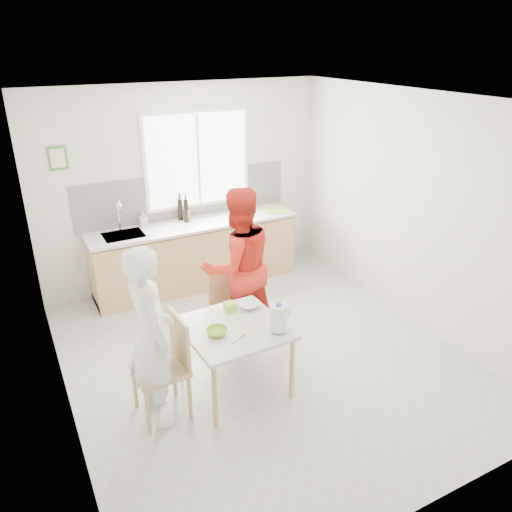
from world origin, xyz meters
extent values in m
plane|color=#B7B7B2|center=(0.00, 0.00, 0.00)|extent=(4.50, 4.50, 0.00)
plane|color=silver|center=(0.00, 2.25, 1.35)|extent=(4.00, 0.00, 4.00)
plane|color=silver|center=(0.00, -2.25, 1.35)|extent=(4.00, 0.00, 4.00)
plane|color=silver|center=(-2.00, 0.00, 1.35)|extent=(0.00, 4.50, 4.50)
plane|color=silver|center=(2.00, 0.00, 1.35)|extent=(0.00, 4.50, 4.50)
plane|color=white|center=(0.00, 0.00, 2.70)|extent=(4.50, 4.50, 0.00)
cube|color=white|center=(0.20, 2.23, 1.70)|extent=(1.50, 0.03, 1.30)
cube|color=white|center=(0.20, 2.21, 1.70)|extent=(1.40, 0.02, 1.20)
cube|color=white|center=(0.20, 2.21, 1.70)|extent=(0.03, 0.03, 1.20)
cube|color=white|center=(0.00, 2.24, 1.23)|extent=(3.00, 0.02, 0.65)
cube|color=#3F7C38|center=(-1.55, 2.23, 1.90)|extent=(0.22, 0.02, 0.28)
cube|color=beige|center=(-1.55, 2.22, 1.90)|extent=(0.16, 0.01, 0.22)
cube|color=tan|center=(0.00, 1.95, 0.43)|extent=(2.80, 0.60, 0.86)
cube|color=#3F3326|center=(0.00, 1.95, 0.05)|extent=(2.80, 0.54, 0.10)
cube|color=silver|center=(0.00, 1.95, 0.90)|extent=(2.84, 0.64, 0.04)
cube|color=#A5A5AA|center=(-0.95, 1.95, 0.91)|extent=(0.50, 0.40, 0.03)
cylinder|color=silver|center=(-0.95, 2.11, 1.10)|extent=(0.02, 0.02, 0.36)
torus|color=silver|center=(-0.95, 2.04, 1.28)|extent=(0.02, 0.18, 0.18)
cube|color=silver|center=(-0.50, -0.34, 0.69)|extent=(0.95, 0.95, 0.04)
cylinder|color=tan|center=(-0.89, -0.76, 0.33)|extent=(0.05, 0.05, 0.65)
cylinder|color=tan|center=(-0.91, 0.05, 0.33)|extent=(0.05, 0.05, 0.65)
cylinder|color=tan|center=(-0.08, -0.73, 0.33)|extent=(0.05, 0.05, 0.65)
cylinder|color=tan|center=(-0.11, 0.07, 0.33)|extent=(0.05, 0.05, 0.65)
cube|color=tan|center=(-1.25, -0.37, 0.48)|extent=(0.47, 0.47, 0.04)
cube|color=tan|center=(-1.04, -0.36, 0.74)|extent=(0.05, 0.43, 0.47)
cylinder|color=tan|center=(-1.45, -0.18, 0.23)|extent=(0.04, 0.04, 0.46)
cylinder|color=tan|center=(-1.43, -0.57, 0.23)|extent=(0.04, 0.04, 0.46)
cylinder|color=tan|center=(-1.06, -0.17, 0.23)|extent=(0.04, 0.04, 0.46)
cylinder|color=tan|center=(-1.05, -0.56, 0.23)|extent=(0.04, 0.04, 0.46)
cube|color=tan|center=(-0.17, 0.42, 0.43)|extent=(0.41, 0.41, 0.04)
cube|color=tan|center=(-0.18, 0.60, 0.65)|extent=(0.38, 0.04, 0.42)
cylinder|color=tan|center=(-0.34, 0.24, 0.20)|extent=(0.03, 0.03, 0.41)
cylinder|color=tan|center=(0.00, 0.25, 0.20)|extent=(0.03, 0.03, 0.41)
cylinder|color=tan|center=(-0.35, 0.58, 0.20)|extent=(0.03, 0.03, 0.41)
cylinder|color=tan|center=(-0.01, 0.60, 0.20)|extent=(0.03, 0.03, 0.41)
imported|color=white|center=(-1.29, -0.37, 0.85)|extent=(0.43, 0.63, 1.69)
imported|color=red|center=(-0.06, 0.47, 0.90)|extent=(0.89, 0.71, 1.79)
imported|color=#97C32D|center=(-0.70, -0.40, 0.74)|extent=(0.20, 0.20, 0.06)
imported|color=white|center=(-0.21, -0.08, 0.73)|extent=(0.23, 0.23, 0.06)
cylinder|color=white|center=(-0.17, -0.61, 0.85)|extent=(0.16, 0.16, 0.25)
cylinder|color=blue|center=(-0.17, -0.61, 0.99)|extent=(0.05, 0.05, 0.03)
torus|color=white|center=(-0.09, -0.61, 0.87)|extent=(0.12, 0.03, 0.12)
cube|color=#96CD2F|center=(-0.41, -0.06, 0.75)|extent=(0.10, 0.10, 0.09)
cylinder|color=#A5A5AA|center=(-0.57, -0.57, 0.72)|extent=(0.15, 0.07, 0.01)
cube|color=#AADA32|center=(1.22, 1.88, 0.93)|extent=(0.41, 0.34, 0.01)
cylinder|color=black|center=(-0.07, 2.04, 1.08)|extent=(0.07, 0.07, 0.32)
cylinder|color=black|center=(-0.12, 2.15, 1.07)|extent=(0.07, 0.07, 0.30)
cylinder|color=olive|center=(-0.05, 2.03, 1.00)|extent=(0.06, 0.06, 0.16)
imported|color=#999999|center=(-0.64, 2.14, 1.02)|extent=(0.09, 0.10, 0.21)
camera|label=1|loc=(-2.18, -4.02, 3.21)|focal=35.00mm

